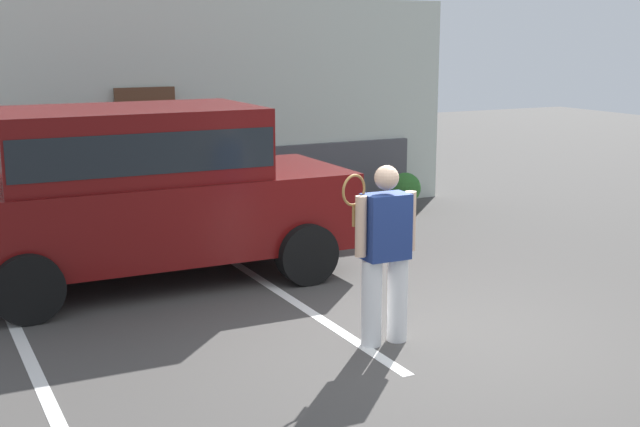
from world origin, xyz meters
TOP-DOWN VIEW (x-y plane):
  - ground_plane at (0.00, 0.00)m, footprint 40.00×40.00m
  - parking_stripe_0 at (-3.45, 1.50)m, footprint 0.12×4.40m
  - parking_stripe_1 at (-0.61, 1.50)m, footprint 0.12×4.40m
  - house_frontage at (-0.01, 6.14)m, footprint 8.54×0.40m
  - parked_suv at (-1.83, 3.13)m, footprint 4.62×2.21m
  - tennis_player_man at (-0.39, 0.09)m, footprint 0.77×0.27m
  - potted_plant_by_porch at (3.01, 5.04)m, footprint 0.51×0.51m

SIDE VIEW (x-z plane):
  - ground_plane at x=0.00m, z-range 0.00..0.00m
  - parking_stripe_0 at x=-3.45m, z-range 0.00..0.01m
  - parking_stripe_1 at x=-0.61m, z-range 0.00..0.01m
  - potted_plant_by_porch at x=3.01m, z-range 0.04..0.70m
  - tennis_player_man at x=-0.39m, z-range 0.04..1.73m
  - parked_suv at x=-1.83m, z-range 0.12..2.17m
  - house_frontage at x=-0.01m, z-range -0.10..3.32m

